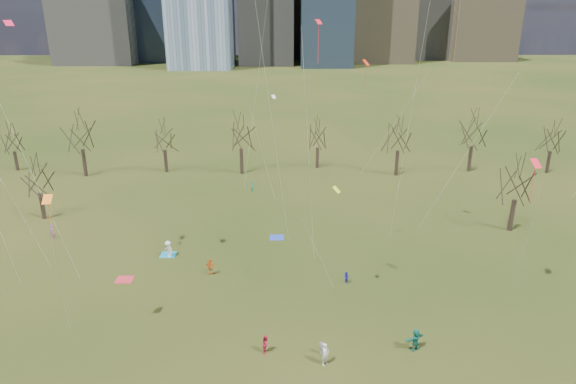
{
  "coord_description": "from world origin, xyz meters",
  "views": [
    {
      "loc": [
        -0.41,
        -36.66,
        24.58
      ],
      "look_at": [
        0.0,
        12.0,
        7.0
      ],
      "focal_mm": 32.0,
      "sensor_mm": 36.0,
      "label": 1
    }
  ],
  "objects_px": {
    "blanket_teal": "(168,255)",
    "blanket_navy": "(277,237)",
    "blanket_crimson": "(124,280)",
    "person_2": "(266,344)",
    "person_4": "(210,267)",
    "person_1": "(325,354)"
  },
  "relations": [
    {
      "from": "person_2",
      "to": "person_4",
      "type": "height_order",
      "value": "person_4"
    },
    {
      "from": "blanket_crimson",
      "to": "person_1",
      "type": "distance_m",
      "value": 22.16
    },
    {
      "from": "person_4",
      "to": "person_2",
      "type": "bearing_deg",
      "value": 126.2
    },
    {
      "from": "blanket_teal",
      "to": "blanket_navy",
      "type": "xyz_separation_m",
      "value": [
        11.42,
        4.21,
        0.0
      ]
    },
    {
      "from": "blanket_navy",
      "to": "person_4",
      "type": "relative_size",
      "value": 0.97
    },
    {
      "from": "person_2",
      "to": "blanket_crimson",
      "type": "bearing_deg",
      "value": 61.99
    },
    {
      "from": "blanket_teal",
      "to": "blanket_crimson",
      "type": "bearing_deg",
      "value": -120.45
    },
    {
      "from": "person_1",
      "to": "blanket_navy",
      "type": "bearing_deg",
      "value": 54.74
    },
    {
      "from": "blanket_teal",
      "to": "person_2",
      "type": "xyz_separation_m",
      "value": [
        10.87,
        -16.29,
        0.73
      ]
    },
    {
      "from": "blanket_navy",
      "to": "person_4",
      "type": "xyz_separation_m",
      "value": [
        -6.34,
        -8.49,
        0.81
      ]
    },
    {
      "from": "person_1",
      "to": "blanket_teal",
      "type": "bearing_deg",
      "value": 85.58
    },
    {
      "from": "blanket_crimson",
      "to": "person_4",
      "type": "distance_m",
      "value": 8.25
    },
    {
      "from": "person_1",
      "to": "person_2",
      "type": "height_order",
      "value": "person_1"
    },
    {
      "from": "blanket_teal",
      "to": "person_4",
      "type": "xyz_separation_m",
      "value": [
        5.08,
        -4.28,
        0.81
      ]
    },
    {
      "from": "person_4",
      "to": "blanket_teal",
      "type": "bearing_deg",
      "value": -29.64
    },
    {
      "from": "person_2",
      "to": "person_4",
      "type": "xyz_separation_m",
      "value": [
        -5.78,
        12.0,
        0.08
      ]
    },
    {
      "from": "person_2",
      "to": "person_4",
      "type": "bearing_deg",
      "value": 36.17
    },
    {
      "from": "blanket_crimson",
      "to": "person_1",
      "type": "relative_size",
      "value": 0.9
    },
    {
      "from": "blanket_teal",
      "to": "person_2",
      "type": "bearing_deg",
      "value": -56.29
    },
    {
      "from": "blanket_crimson",
      "to": "person_2",
      "type": "distance_m",
      "value": 17.81
    },
    {
      "from": "blanket_teal",
      "to": "person_4",
      "type": "height_order",
      "value": "person_4"
    },
    {
      "from": "blanket_teal",
      "to": "blanket_navy",
      "type": "distance_m",
      "value": 12.17
    }
  ]
}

